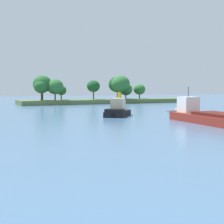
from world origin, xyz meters
The scene contains 4 objects.
treeline_island centered at (18.86, 86.17, 3.83)m, with size 68.56×12.17×10.37m.
fishing_skiff centered at (18.03, 38.02, 0.24)m, with size 5.70×2.12×0.93m.
tugboat centered at (-0.44, 33.62, 1.23)m, with size 9.11×10.24×4.87m.
channel_buoy_red centered at (6.94, 22.44, 0.81)m, with size 0.70×0.70×1.90m.
Camera 1 is at (-31.31, -28.91, 5.85)m, focal length 54.38 mm.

